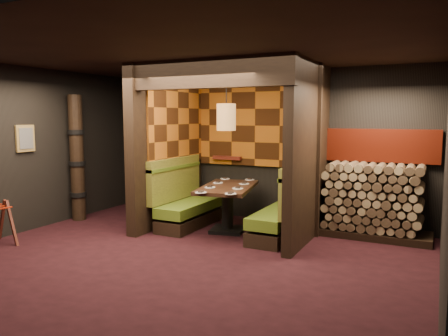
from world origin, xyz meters
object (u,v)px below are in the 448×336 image
pendant_lamp (226,117)px  totem_column (77,159)px  booth_bench_right (284,214)px  firewood_stack (377,201)px  booth_bench_left (186,204)px  dining_table (227,199)px

pendant_lamp → totem_column: pendant_lamp is taller
booth_bench_right → totem_column: bearing=-172.1°
booth_bench_right → pendant_lamp: size_ratio=1.46×
booth_bench_right → totem_column: (-3.98, -0.55, 0.79)m
pendant_lamp → totem_column: size_ratio=0.46×
firewood_stack → booth_bench_left: bearing=-167.8°
pendant_lamp → firewood_stack: 2.85m
dining_table → totem_column: totem_column is taller
dining_table → booth_bench_left: bearing=176.2°
booth_bench_right → booth_bench_left: bearing=180.0°
booth_bench_left → firewood_stack: size_ratio=0.92×
totem_column → firewood_stack: bearing=13.2°
dining_table → pendant_lamp: pendant_lamp is taller
booth_bench_left → dining_table: size_ratio=0.96×
booth_bench_right → pendant_lamp: 1.88m
pendant_lamp → firewood_stack: pendant_lamp is taller
booth_bench_left → dining_table: booth_bench_left is taller
booth_bench_left → pendant_lamp: size_ratio=1.46×
pendant_lamp → firewood_stack: size_ratio=0.63×
booth_bench_right → totem_column: 4.10m
totem_column → firewood_stack: size_ratio=1.39×
dining_table → firewood_stack: firewood_stack is taller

